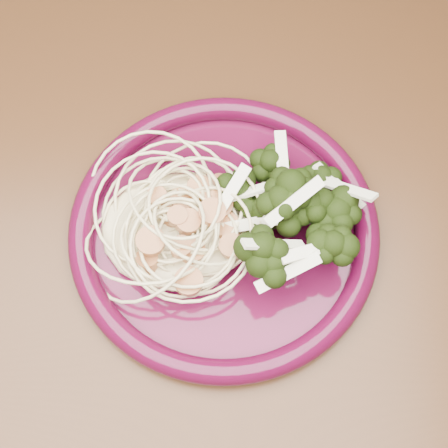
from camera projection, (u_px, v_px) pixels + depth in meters
dining_table at (172, 317)px, 0.61m from camera, size 1.20×0.80×0.75m
dinner_plate at (224, 229)px, 0.53m from camera, size 0.27×0.27×0.02m
spaghetti_pile at (175, 225)px, 0.52m from camera, size 0.13×0.11×0.03m
scallop_cluster at (172, 208)px, 0.49m from camera, size 0.12×0.12×0.04m
broccoli_pile at (285, 217)px, 0.51m from camera, size 0.09×0.14×0.05m
onion_garnish at (288, 201)px, 0.48m from camera, size 0.06×0.09×0.05m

